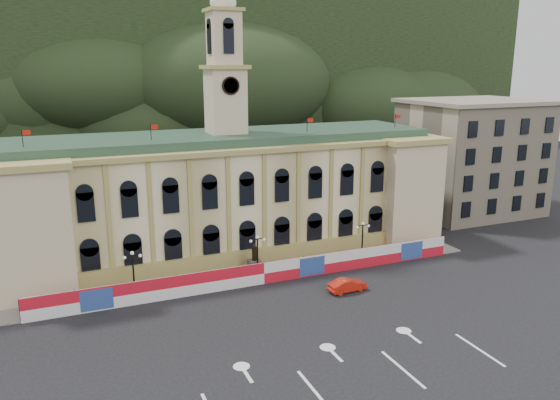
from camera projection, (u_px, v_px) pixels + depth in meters
name	position (u px, v px, depth m)	size (l,w,h in m)	color
ground	(325.00, 345.00, 48.33)	(260.00, 260.00, 0.00)	black
lane_markings	(354.00, 373.00, 43.86)	(26.00, 10.00, 0.02)	white
hill_ridge	(126.00, 81.00, 152.67)	(230.00, 80.00, 64.00)	black
city_hall	(229.00, 193.00, 71.13)	(56.20, 17.60, 37.10)	beige
side_building_right	(472.00, 156.00, 89.90)	(21.00, 17.00, 18.60)	#C2B496
hoarding_fence	(264.00, 273.00, 61.52)	(50.00, 0.44, 2.50)	red
pavement	(255.00, 275.00, 64.18)	(56.00, 5.50, 0.16)	slate
statue	(255.00, 265.00, 64.14)	(1.40, 1.40, 3.72)	#595651
lamp_left	(133.00, 270.00, 57.51)	(1.96, 0.44, 5.15)	black
lamp_center	(257.00, 252.00, 62.78)	(1.96, 0.44, 5.15)	black
lamp_right	(362.00, 238.00, 68.05)	(1.96, 0.44, 5.15)	black
red_sedan	(347.00, 285.00, 59.51)	(4.46, 1.79, 1.44)	red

